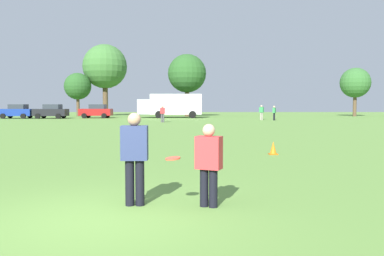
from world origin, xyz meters
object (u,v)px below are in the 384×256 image
(box_truck, at_px, (172,105))
(bystander_field_marshal, at_px, (163,113))
(parked_car_mid_left, at_px, (17,111))
(bystander_sideline_watcher, at_px, (261,112))
(player_defender, at_px, (209,161))
(traffic_cone, at_px, (273,148))
(frisbee, at_px, (173,158))
(parked_car_mid_right, at_px, (96,111))
(player_thrower, at_px, (135,154))
(bystander_far_jogger, at_px, (274,112))
(parked_car_center, at_px, (51,111))

(box_truck, bearing_deg, bystander_field_marshal, -91.45)
(parked_car_mid_left, height_order, bystander_sideline_watcher, parked_car_mid_left)
(player_defender, relative_size, traffic_cone, 3.12)
(player_defender, relative_size, bystander_field_marshal, 0.87)
(frisbee, xyz_separation_m, bystander_field_marshal, (-2.44, 33.56, 0.08))
(parked_car_mid_right, bearing_deg, parked_car_mid_left, -171.69)
(traffic_cone, bearing_deg, player_defender, -110.03)
(parked_car_mid_right, bearing_deg, bystander_field_marshal, -52.43)
(traffic_cone, height_order, parked_car_mid_left, parked_car_mid_left)
(box_truck, height_order, bystander_field_marshal, box_truck)
(player_thrower, height_order, bystander_far_jogger, player_thrower)
(traffic_cone, height_order, bystander_far_jogger, bystander_far_jogger)
(parked_car_mid_left, distance_m, parked_car_center, 4.48)
(parked_car_center, xyz_separation_m, bystander_far_jogger, (27.34, -6.12, 0.01))
(bystander_sideline_watcher, height_order, bystander_far_jogger, bystander_sideline_watcher)
(player_defender, relative_size, parked_car_center, 0.35)
(parked_car_mid_left, bearing_deg, player_defender, -63.14)
(traffic_cone, relative_size, parked_car_center, 0.11)
(frisbee, height_order, bystander_sideline_watcher, bystander_sideline_watcher)
(box_truck, height_order, bystander_sideline_watcher, box_truck)
(player_thrower, relative_size, bystander_far_jogger, 1.03)
(parked_car_center, bearing_deg, box_truck, 8.64)
(parked_car_mid_right, distance_m, bystander_field_marshal, 15.75)
(player_defender, xyz_separation_m, box_truck, (-2.74, 46.66, 0.92))
(player_defender, bearing_deg, player_thrower, 175.37)
(bystander_far_jogger, relative_size, bystander_field_marshal, 0.96)
(parked_car_mid_right, height_order, box_truck, box_truck)
(frisbee, distance_m, parked_car_mid_right, 47.59)
(parked_car_mid_right, bearing_deg, parked_car_center, -163.07)
(bystander_far_jogger, distance_m, bystander_field_marshal, 13.21)
(parked_car_mid_left, bearing_deg, player_thrower, -64.47)
(player_thrower, relative_size, parked_car_center, 0.40)
(traffic_cone, relative_size, bystander_field_marshal, 0.28)
(bystander_field_marshal, bearing_deg, box_truck, 88.55)
(parked_car_center, bearing_deg, traffic_cone, -60.53)
(bystander_far_jogger, bearing_deg, bystander_sideline_watcher, 139.15)
(parked_car_mid_left, xyz_separation_m, parked_car_center, (4.47, -0.20, 0.00))
(traffic_cone, distance_m, box_truck, 39.57)
(player_thrower, distance_m, parked_car_center, 47.28)
(bystander_field_marshal, bearing_deg, bystander_sideline_watcher, 27.60)
(parked_car_center, bearing_deg, player_thrower, -69.27)
(traffic_cone, bearing_deg, bystander_far_jogger, 77.99)
(bystander_field_marshal, bearing_deg, parked_car_mid_right, 127.57)
(parked_car_center, relative_size, bystander_sideline_watcher, 2.45)
(player_thrower, bearing_deg, box_truck, 91.73)
(parked_car_mid_left, bearing_deg, box_truck, 6.13)
(player_defender, distance_m, parked_car_mid_right, 47.68)
(frisbee, height_order, traffic_cone, frisbee)
(frisbee, relative_size, parked_car_mid_right, 0.06)
(player_defender, distance_m, parked_car_center, 47.87)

